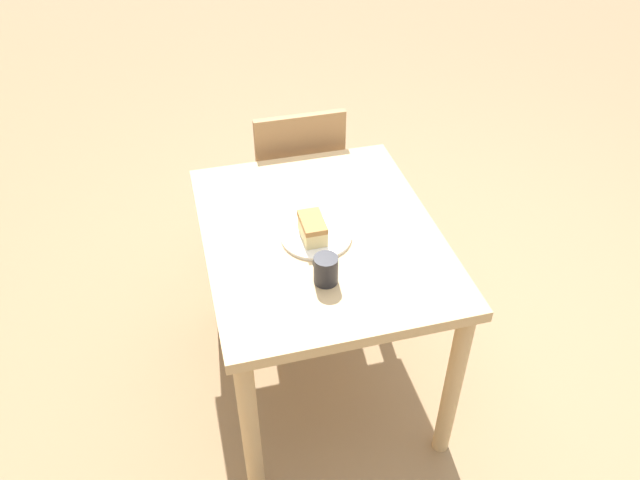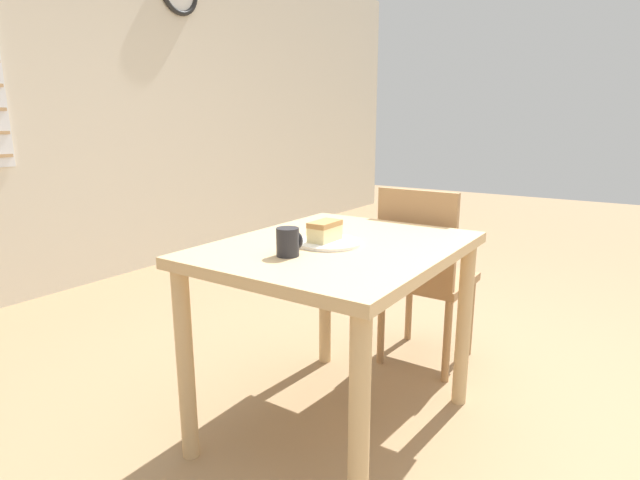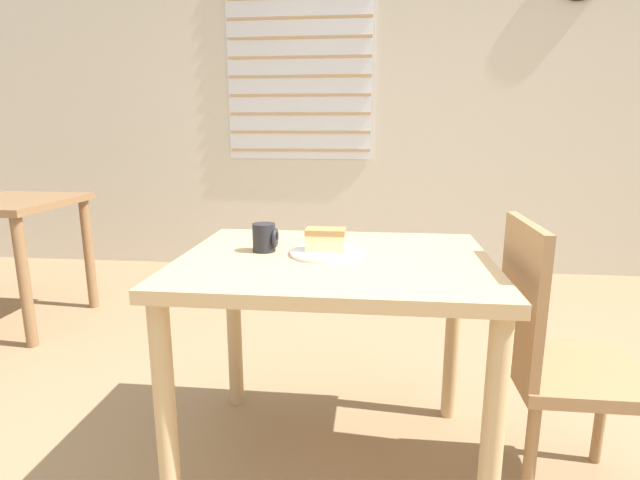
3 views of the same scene
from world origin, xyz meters
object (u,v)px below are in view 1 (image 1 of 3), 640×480
Objects in this scene: plate at (316,237)px; cake_slice at (312,228)px; dining_table_near at (321,257)px; chair_near_window at (296,185)px; coffee_mug at (326,269)px.

plate is 1.84× the size of cake_slice.
chair_near_window reaches higher than dining_table_near.
coffee_mug is at bearing 173.42° from plate.
cake_slice is 1.37× the size of coffee_mug.
chair_near_window is 0.77m from plate.
dining_table_near is 0.29m from coffee_mug.
chair_near_window is 9.41× the size of coffee_mug.
dining_table_near is 10.49× the size of coffee_mug.
chair_near_window is (0.69, -0.06, -0.16)m from dining_table_near.
plate is 2.52× the size of coffee_mug.
cake_slice reaches higher than dining_table_near.
plate reaches higher than dining_table_near.
dining_table_near is at bearing 84.64° from chair_near_window.
plate is (-0.71, 0.09, 0.28)m from chair_near_window.
chair_near_window is at bearing -6.84° from coffee_mug.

